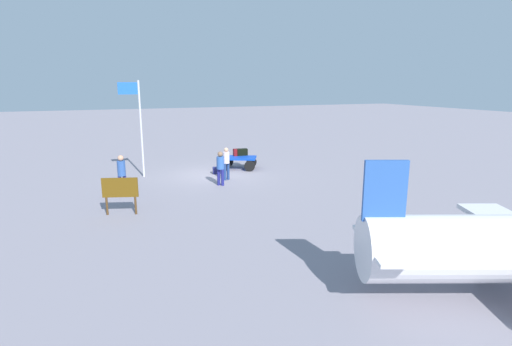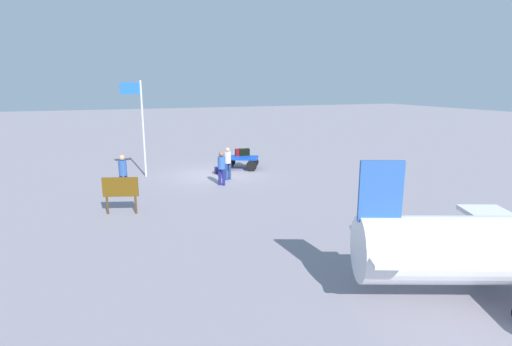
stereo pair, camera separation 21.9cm
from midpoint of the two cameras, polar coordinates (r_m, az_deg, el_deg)
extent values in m
plane|color=gray|center=(20.86, -5.40, -0.25)|extent=(120.00, 120.00, 0.00)
cube|color=#103EBC|center=(22.10, -1.94, 2.18)|extent=(2.20, 1.85, 0.10)
cube|color=#103EBC|center=(22.23, -4.25, 2.22)|extent=(0.55, 0.98, 0.10)
cylinder|color=black|center=(21.70, -3.88, 1.06)|extent=(0.57, 0.37, 0.58)
cylinder|color=black|center=(22.82, -3.41, 1.64)|extent=(0.57, 0.37, 0.58)
cylinder|color=black|center=(21.52, -0.37, 0.99)|extent=(0.57, 0.37, 0.58)
cylinder|color=black|center=(22.65, -0.08, 1.58)|extent=(0.57, 0.37, 0.58)
cube|color=black|center=(22.52, -1.46, 3.00)|extent=(0.61, 0.29, 0.38)
cube|color=maroon|center=(22.49, -2.06, 2.98)|extent=(0.51, 0.36, 0.38)
cube|color=#1B1D52|center=(21.10, -5.02, 0.39)|extent=(0.51, 0.40, 0.34)
cylinder|color=navy|center=(19.70, -3.48, 0.26)|extent=(0.14, 0.14, 0.83)
cylinder|color=navy|center=(19.58, -3.95, 0.18)|extent=(0.14, 0.14, 0.83)
cylinder|color=silver|center=(19.50, -3.74, 2.21)|extent=(0.39, 0.39, 0.55)
sphere|color=tan|center=(19.44, -3.75, 3.32)|extent=(0.22, 0.22, 0.22)
cylinder|color=navy|center=(18.55, -4.29, -0.60)|extent=(0.14, 0.14, 0.78)
cylinder|color=navy|center=(18.64, -4.85, -0.55)|extent=(0.14, 0.14, 0.78)
cylinder|color=#305BAC|center=(18.45, -4.61, 1.47)|extent=(0.49, 0.49, 0.58)
sphere|color=#856348|center=(18.38, -4.63, 2.71)|extent=(0.24, 0.24, 0.24)
cylinder|color=navy|center=(17.96, -17.67, -1.55)|extent=(0.14, 0.14, 0.81)
cylinder|color=navy|center=(17.93, -18.30, -1.62)|extent=(0.14, 0.14, 0.81)
cylinder|color=#2E539C|center=(17.79, -18.14, 0.69)|extent=(0.37, 0.37, 0.64)
sphere|color=tan|center=(17.71, -18.24, 2.09)|extent=(0.24, 0.24, 0.24)
cube|color=#2A56A6|center=(8.66, 18.05, -2.53)|extent=(0.87, 0.43, 1.30)
cube|color=silver|center=(9.02, 17.54, -9.76)|extent=(1.47, 2.30, 0.08)
cylinder|color=black|center=(11.20, 29.43, -12.19)|extent=(0.45, 0.26, 0.44)
cylinder|color=silver|center=(20.77, -15.48, 6.00)|extent=(0.10, 0.10, 4.79)
cube|color=blue|center=(20.61, -17.26, 11.45)|extent=(0.92, 0.06, 0.57)
cylinder|color=#4C3319|center=(15.13, -16.36, -4.39)|extent=(0.08, 0.08, 0.65)
cylinder|color=#4C3319|center=(15.38, -20.04, -4.37)|extent=(0.08, 0.08, 0.65)
cube|color=#5C3E0D|center=(15.07, -18.39, -1.91)|extent=(1.22, 0.44, 0.71)
camera|label=1|loc=(0.11, -89.58, 0.09)|focal=28.06mm
camera|label=2|loc=(0.11, 90.42, -0.09)|focal=28.06mm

